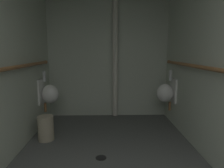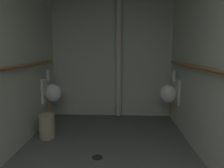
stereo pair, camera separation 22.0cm
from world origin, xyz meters
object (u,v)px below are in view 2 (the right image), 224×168
(urinal_right_mid, at_px, (169,93))
(waste_bin, at_px, (47,126))
(urinal_left_mid, at_px, (52,92))
(standpipe_back_wall, at_px, (119,53))
(floor_drain, at_px, (97,157))

(urinal_right_mid, relative_size, waste_bin, 2.00)
(urinal_left_mid, xyz_separation_m, standpipe_back_wall, (1.21, 0.50, 0.72))
(urinal_left_mid, relative_size, floor_drain, 5.39)
(floor_drain, xyz_separation_m, waste_bin, (-0.86, 0.56, 0.18))
(standpipe_back_wall, relative_size, floor_drain, 18.49)
(urinal_left_mid, height_order, floor_drain, urinal_left_mid)
(standpipe_back_wall, bearing_deg, waste_bin, -135.11)
(floor_drain, relative_size, waste_bin, 0.37)
(urinal_left_mid, bearing_deg, standpipe_back_wall, 22.23)
(waste_bin, bearing_deg, urinal_left_mid, 99.80)
(standpipe_back_wall, xyz_separation_m, waste_bin, (-1.11, -1.10, -1.13))
(floor_drain, bearing_deg, urinal_left_mid, 129.64)
(urinal_left_mid, relative_size, urinal_right_mid, 1.00)
(urinal_right_mid, distance_m, standpipe_back_wall, 1.26)
(urinal_right_mid, xyz_separation_m, waste_bin, (-2.03, -0.64, -0.42))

